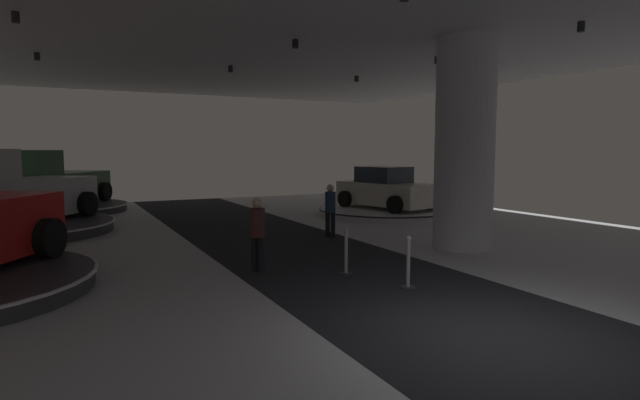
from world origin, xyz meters
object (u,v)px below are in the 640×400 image
(display_platform_far_left, at_px, (18,228))
(visitor_walking_near, at_px, (330,207))
(display_car_far_right, at_px, (386,190))
(pickup_truck_deep_left, at_px, (51,183))
(display_platform_far_right, at_px, (386,211))
(display_platform_deep_left, at_px, (57,208))
(pickup_truck_far_left, at_px, (8,194))
(visitor_walking_far, at_px, (258,230))
(column_right, at_px, (464,145))

(display_platform_far_left, relative_size, visitor_walking_near, 3.57)
(display_car_far_right, bearing_deg, pickup_truck_deep_left, 151.73)
(display_platform_far_left, bearing_deg, display_platform_far_right, -4.93)
(display_platform_deep_left, distance_m, display_platform_far_left, 5.83)
(display_platform_deep_left, relative_size, display_platform_far_left, 1.00)
(display_platform_far_left, relative_size, display_car_far_right, 1.27)
(pickup_truck_deep_left, xyz_separation_m, display_platform_far_left, (-0.86, -5.47, -1.06))
(pickup_truck_far_left, distance_m, display_car_far_right, 13.30)
(display_car_far_right, distance_m, visitor_walking_near, 6.08)
(display_platform_far_left, bearing_deg, display_car_far_right, -4.80)
(display_platform_far_right, distance_m, display_car_far_right, 0.86)
(display_platform_far_left, relative_size, pickup_truck_far_left, 1.03)
(pickup_truck_far_left, distance_m, visitor_walking_far, 9.40)
(display_platform_deep_left, relative_size, visitor_walking_far, 3.57)
(column_right, bearing_deg, display_platform_far_left, 143.19)
(display_platform_deep_left, height_order, visitor_walking_near, visitor_walking_near)
(column_right, distance_m, pickup_truck_deep_left, 16.85)
(column_right, bearing_deg, pickup_truck_deep_left, 126.23)
(display_platform_deep_left, bearing_deg, display_platform_far_left, -100.18)
(column_right, xyz_separation_m, visitor_walking_near, (-2.36, 3.07, -1.84))
(display_platform_far_left, xyz_separation_m, visitor_walking_near, (8.42, -5.00, 0.72))
(display_platform_deep_left, height_order, display_platform_far_right, display_platform_deep_left)
(display_platform_deep_left, relative_size, visitor_walking_near, 3.57)
(visitor_walking_near, relative_size, visitor_walking_far, 1.00)
(display_platform_far_left, distance_m, visitor_walking_near, 9.81)
(display_platform_far_right, distance_m, visitor_walking_far, 10.71)
(column_right, distance_m, display_platform_far_right, 7.77)
(display_car_far_right, bearing_deg, display_platform_far_right, -78.66)
(display_platform_far_left, height_order, visitor_walking_far, visitor_walking_far)
(display_platform_deep_left, relative_size, pickup_truck_deep_left, 1.01)
(pickup_truck_far_left, bearing_deg, visitor_walking_near, -28.84)
(column_right, xyz_separation_m, display_platform_far_right, (2.30, 6.94, -2.62))
(display_car_far_right, xyz_separation_m, visitor_walking_far, (-8.10, -7.00, -0.09))
(display_platform_deep_left, xyz_separation_m, display_platform_far_left, (-1.03, -5.74, 0.02))
(display_car_far_right, distance_m, visitor_walking_far, 10.70)
(display_platform_far_right, height_order, visitor_walking_near, visitor_walking_near)
(display_platform_deep_left, bearing_deg, visitor_walking_near, -55.49)
(pickup_truck_deep_left, relative_size, pickup_truck_far_left, 1.02)
(display_platform_far_left, relative_size, display_platform_far_right, 1.03)
(display_platform_deep_left, height_order, display_platform_far_left, display_platform_far_left)
(display_platform_deep_left, height_order, pickup_truck_far_left, pickup_truck_far_left)
(pickup_truck_deep_left, distance_m, visitor_walking_far, 14.18)
(column_right, bearing_deg, display_car_far_right, 71.75)
(pickup_truck_deep_left, bearing_deg, display_platform_deep_left, 58.11)
(visitor_walking_far, bearing_deg, display_platform_far_left, 121.61)
(display_platform_deep_left, bearing_deg, pickup_truck_far_left, -101.49)
(pickup_truck_deep_left, xyz_separation_m, display_car_far_right, (12.22, -6.57, -0.25))
(pickup_truck_deep_left, distance_m, display_car_far_right, 13.87)
(display_platform_deep_left, distance_m, pickup_truck_far_left, 6.22)
(display_platform_far_right, xyz_separation_m, visitor_walking_near, (-4.67, -3.87, 0.78))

